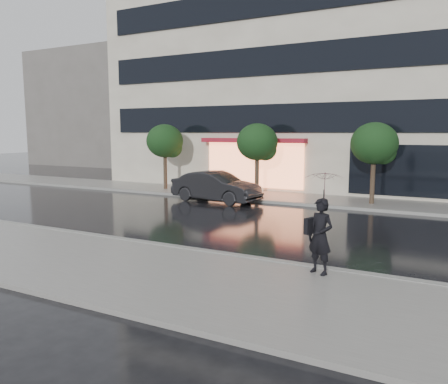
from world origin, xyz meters
The scene contains 12 objects.
ground centered at (0.00, 0.00, 0.00)m, with size 120.00×120.00×0.00m, color black.
sidewalk_near centered at (0.00, -3.25, 0.06)m, with size 60.00×4.50×0.12m, color slate.
sidewalk_far centered at (0.00, 10.25, 0.06)m, with size 60.00×3.50×0.12m, color slate.
curb_near centered at (0.00, -1.00, 0.07)m, with size 60.00×0.25×0.14m, color gray.
curb_far centered at (0.00, 8.50, 0.07)m, with size 60.00×0.25×0.14m, color gray.
office_building centered at (0.00, 17.97, 9.00)m, with size 30.00×12.76×18.00m.
bg_building_left centered at (-28.00, 26.00, 6.00)m, with size 14.00×10.00×12.00m, color #59544F.
tree_far_west centered at (-8.94, 10.03, 2.92)m, with size 2.20×2.20×3.99m.
tree_mid_west centered at (-2.94, 10.03, 2.92)m, with size 2.20×2.20×3.99m.
tree_mid_east centered at (3.06, 10.03, 2.92)m, with size 2.20×2.20×3.99m.
parked_car centered at (-4.27, 7.69, 0.77)m, with size 1.64×4.69×1.54m, color black.
pedestrian_with_umbrella centered at (3.61, -1.51, 1.68)m, with size 1.19×1.20×2.49m.
Camera 1 is at (6.24, -11.64, 3.53)m, focal length 35.00 mm.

